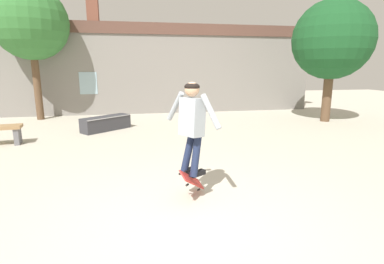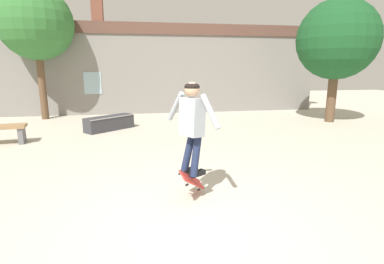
{
  "view_description": "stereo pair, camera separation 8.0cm",
  "coord_description": "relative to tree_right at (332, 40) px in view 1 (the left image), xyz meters",
  "views": [
    {
      "loc": [
        -0.66,
        -3.5,
        1.99
      ],
      "look_at": [
        0.14,
        0.68,
        1.06
      ],
      "focal_mm": 28.0,
      "sensor_mm": 36.0,
      "label": 1
    },
    {
      "loc": [
        -0.58,
        -3.51,
        1.99
      ],
      "look_at": [
        0.14,
        0.68,
        1.06
      ],
      "focal_mm": 28.0,
      "sensor_mm": 36.0,
      "label": 2
    }
  ],
  "objects": [
    {
      "name": "tree_left",
      "position": [
        -10.53,
        2.42,
        0.62
      ],
      "size": [
        2.67,
        2.67,
        4.88
      ],
      "color": "brown",
      "rests_on": "ground_plane"
    },
    {
      "name": "ground_plane",
      "position": [
        -6.29,
        -6.37,
        -2.91
      ],
      "size": [
        40.0,
        40.0,
        0.0
      ],
      "primitive_type": "plane",
      "color": "beige"
    },
    {
      "name": "tree_right",
      "position": [
        0.0,
        0.0,
        0.0
      ],
      "size": [
        2.78,
        2.78,
        4.31
      ],
      "color": "brown",
      "rests_on": "ground_plane"
    },
    {
      "name": "skate_ledge",
      "position": [
        -7.87,
        -0.16,
        -2.68
      ],
      "size": [
        1.54,
        1.39,
        0.45
      ],
      "rotation": [
        0.0,
        0.0,
        0.69
      ],
      "color": "#38383D",
      "rests_on": "ground_plane"
    },
    {
      "name": "skateboard_flipping",
      "position": [
        -6.14,
        -5.68,
        -2.6
      ],
      "size": [
        0.48,
        0.71,
        0.52
      ],
      "rotation": [
        0.0,
        0.0,
        0.97
      ],
      "color": "red"
    },
    {
      "name": "skater",
      "position": [
        -6.14,
        -5.69,
        -1.68
      ],
      "size": [
        0.66,
        0.98,
        1.38
      ],
      "rotation": [
        0.0,
        0.0,
        0.56
      ],
      "color": "#9EA8B2"
    },
    {
      "name": "building_backdrop",
      "position": [
        -6.31,
        3.33,
        -0.93
      ],
      "size": [
        15.36,
        0.52,
        4.87
      ],
      "color": "gray",
      "rests_on": "ground_plane"
    }
  ]
}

